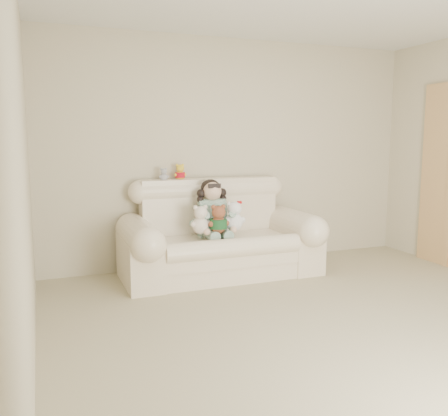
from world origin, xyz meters
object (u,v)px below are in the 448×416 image
brown_teddy (218,216)px  white_cat (234,213)px  seated_child (212,208)px  cream_teddy (200,217)px  sofa (221,228)px

brown_teddy → white_cat: size_ratio=0.93×
white_cat → seated_child: bearing=156.1°
brown_teddy → white_cat: (0.20, 0.07, 0.01)m
seated_child → cream_teddy: (-0.20, -0.20, -0.06)m
white_cat → brown_teddy: bearing=-140.1°
seated_child → brown_teddy: (-0.02, -0.25, -0.06)m
cream_teddy → seated_child: bearing=50.7°
sofa → brown_teddy: bearing=-117.8°
brown_teddy → white_cat: bearing=-4.8°
white_cat → cream_teddy: size_ratio=1.09×
seated_child → sofa: bearing=-41.6°
cream_teddy → brown_teddy: bearing=-11.0°
cream_teddy → sofa: bearing=29.5°
sofa → seated_child: size_ratio=3.34×
brown_teddy → white_cat: 0.22m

